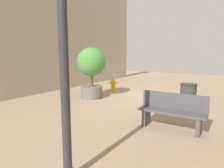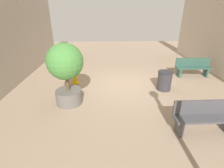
# 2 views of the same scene
# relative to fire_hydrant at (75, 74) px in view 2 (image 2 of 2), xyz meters

# --- Properties ---
(ground_plane) EXTENTS (23.40, 23.40, 0.00)m
(ground_plane) POSITION_rel_fire_hydrant_xyz_m (-2.32, 0.23, -0.47)
(ground_plane) COLOR tan
(fire_hydrant) EXTENTS (0.39, 0.40, 0.94)m
(fire_hydrant) POSITION_rel_fire_hydrant_xyz_m (0.00, 0.00, 0.00)
(fire_hydrant) COLOR gold
(fire_hydrant) RESTS_ON ground_plane
(bench_near) EXTENTS (1.78, 0.47, 0.95)m
(bench_near) POSITION_rel_fire_hydrant_xyz_m (-5.99, -0.75, 0.03)
(bench_near) COLOR #33594C
(bench_near) RESTS_ON ground_plane
(bench_far) EXTENTS (1.73, 0.47, 0.95)m
(bench_far) POSITION_rel_fire_hydrant_xyz_m (-4.21, 3.62, 0.03)
(bench_far) COLOR #4C4C51
(bench_far) RESTS_ON ground_plane
(planter_tree) EXTENTS (1.26, 1.26, 2.25)m
(planter_tree) POSITION_rel_fire_hydrant_xyz_m (-0.08, 1.88, 0.89)
(planter_tree) COLOR slate
(planter_tree) RESTS_ON ground_plane
(trash_bin) EXTENTS (0.62, 0.62, 0.84)m
(trash_bin) POSITION_rel_fire_hydrant_xyz_m (-3.99, 0.84, -0.05)
(trash_bin) COLOR #38383D
(trash_bin) RESTS_ON ground_plane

